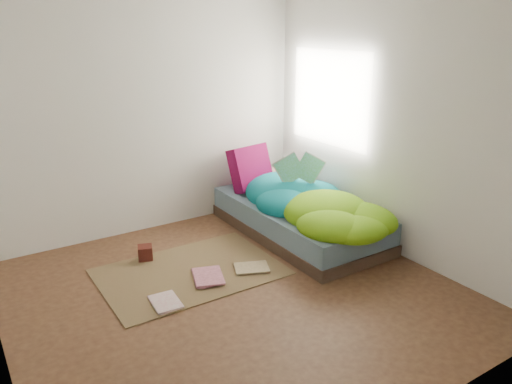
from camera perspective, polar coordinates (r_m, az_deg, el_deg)
ground at (r=4.30m, az=-2.42°, el=-11.56°), size 3.50×3.50×0.00m
room_walls at (r=3.76m, az=-2.65°, el=10.43°), size 3.54×3.54×2.62m
bed at (r=5.38m, az=4.86°, el=-3.11°), size 1.00×2.00×0.34m
duvet at (r=5.10m, az=6.47°, el=-0.32°), size 0.96×1.84×0.34m
rug at (r=4.66m, az=-7.52°, el=-9.04°), size 1.60×1.10×0.01m
pillow_floral at (r=5.98m, az=2.09°, el=1.61°), size 0.64×0.49×0.13m
pillow_magenta at (r=5.72m, az=-0.61°, el=2.76°), size 0.52×0.25×0.50m
open_book at (r=5.23m, az=5.03°, el=3.72°), size 0.44×0.27×0.27m
wooden_box at (r=4.93m, az=-12.54°, el=-6.77°), size 0.17×0.17×0.13m
floor_book_a at (r=4.18m, az=-11.75°, el=-12.60°), size 0.24×0.31×0.02m
floor_book_b at (r=4.50m, az=-7.15°, el=-9.80°), size 0.36×0.41×0.03m
floor_book_c at (r=4.55m, az=-0.27°, el=-9.33°), size 0.37×0.33×0.02m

